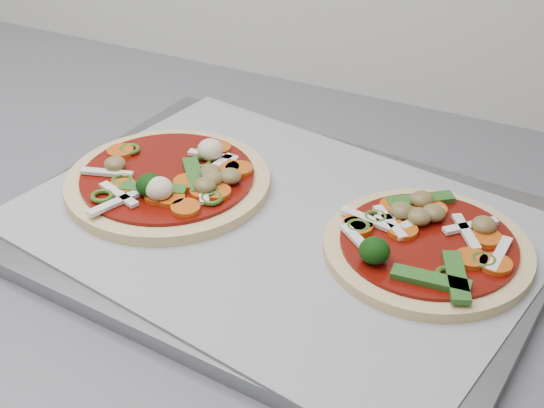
% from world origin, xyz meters
% --- Properties ---
extents(baking_tray, '(0.47, 0.36, 0.01)m').
position_xyz_m(baking_tray, '(-0.69, 1.30, 0.91)').
color(baking_tray, gray).
rests_on(baking_tray, countertop).
extents(parchment, '(0.47, 0.37, 0.00)m').
position_xyz_m(parchment, '(-0.69, 1.30, 0.92)').
color(parchment, '#A2A2A7').
rests_on(parchment, baking_tray).
extents(pizza_left, '(0.21, 0.21, 0.03)m').
position_xyz_m(pizza_left, '(-0.80, 1.30, 0.93)').
color(pizza_left, beige).
rests_on(pizza_left, parchment).
extents(pizza_right, '(0.21, 0.21, 0.03)m').
position_xyz_m(pizza_right, '(-0.56, 1.31, 0.92)').
color(pizza_right, beige).
rests_on(pizza_right, parchment).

